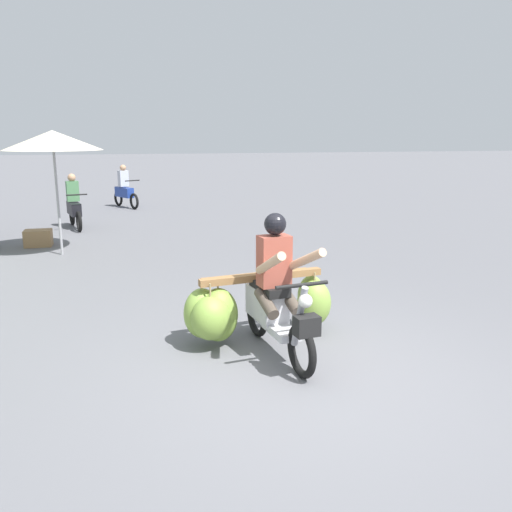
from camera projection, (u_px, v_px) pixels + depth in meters
ground_plane at (305, 376)px, 5.38m from camera, size 120.00×120.00×0.00m
motorbike_main_loaded at (255, 305)px, 6.05m from camera, size 1.87×1.75×1.58m
motorbike_distant_ahead_left at (74, 206)px, 13.66m from camera, size 0.61×1.59×1.40m
motorbike_distant_ahead_right at (125, 190)px, 17.47m from camera, size 0.87×1.48×1.40m
market_umbrella_near_shop at (53, 140)px, 10.23m from camera, size 1.89×1.89×2.46m
produce_crate at (38, 238)px, 11.51m from camera, size 0.56×0.40×0.36m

